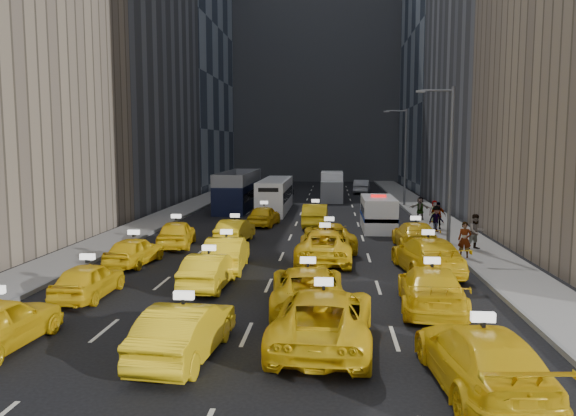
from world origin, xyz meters
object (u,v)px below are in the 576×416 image
object	(u,v)px
box_truck	(332,187)
taxi_2	(324,317)
taxi_1	(185,330)
double_decker	(238,191)
taxi_3	(481,358)
pedestrian_0	(465,240)
nypd_van	(378,214)
city_bus	(275,195)

from	to	relation	value
box_truck	taxi_2	bearing A→B (deg)	-83.88
taxi_1	double_decker	distance (m)	35.34
taxi_3	box_truck	distance (m)	44.54
taxi_3	pedestrian_0	size ratio (longest dim) A/B	3.01
double_decker	box_truck	world-z (taller)	double_decker
nypd_van	taxi_2	bearing A→B (deg)	-93.82
taxi_2	pedestrian_0	world-z (taller)	pedestrian_0
box_truck	pedestrian_0	size ratio (longest dim) A/B	3.69
taxi_1	taxi_3	distance (m)	7.68
taxi_1	pedestrian_0	world-z (taller)	pedestrian_0
taxi_2	nypd_van	distance (m)	22.56
pedestrian_0	box_truck	bearing A→B (deg)	122.67
pedestrian_0	taxi_2	bearing A→B (deg)	-98.96
nypd_van	pedestrian_0	size ratio (longest dim) A/B	3.19
taxi_2	box_truck	xyz separation A→B (m)	(0.20, 41.67, 0.61)
double_decker	pedestrian_0	xyz separation A→B (m)	(15.03, -21.26, -0.59)
nypd_van	taxi_1	bearing A→B (deg)	-102.08
taxi_1	box_truck	bearing A→B (deg)	-89.93
nypd_van	box_truck	xyz separation A→B (m)	(-3.15, 19.36, 0.36)
taxi_1	double_decker	xyz separation A→B (m)	(-4.39, 35.05, 0.87)
taxi_2	taxi_3	distance (m)	4.65
taxi_1	box_truck	size ratio (longest dim) A/B	0.70
taxi_2	city_bus	world-z (taller)	city_bus
double_decker	taxi_2	bearing A→B (deg)	-83.72
taxi_2	box_truck	distance (m)	41.67
nypd_van	box_truck	bearing A→B (deg)	103.98
double_decker	pedestrian_0	size ratio (longest dim) A/B	6.44
city_bus	taxi_1	bearing A→B (deg)	-96.33
pedestrian_0	nypd_van	bearing A→B (deg)	129.56
taxi_1	city_bus	xyz separation A→B (m)	(-0.91, 33.55, 0.61)
double_decker	taxi_3	bearing A→B (deg)	-79.20
taxi_1	pedestrian_0	xyz separation A→B (m)	(10.64, 13.79, 0.28)
taxi_2	double_decker	distance (m)	34.77
taxi_1	city_bus	size ratio (longest dim) A/B	0.42
taxi_3	pedestrian_0	bearing A→B (deg)	-106.52
taxi_1	taxi_2	distance (m)	3.97
taxi_3	pedestrian_0	world-z (taller)	pedestrian_0
city_bus	pedestrian_0	xyz separation A→B (m)	(11.55, -19.76, -0.32)
taxi_2	taxi_1	bearing A→B (deg)	21.85
nypd_van	pedestrian_0	world-z (taller)	nypd_van
pedestrian_0	city_bus	bearing A→B (deg)	140.08
city_bus	double_decker	bearing A→B (deg)	148.75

